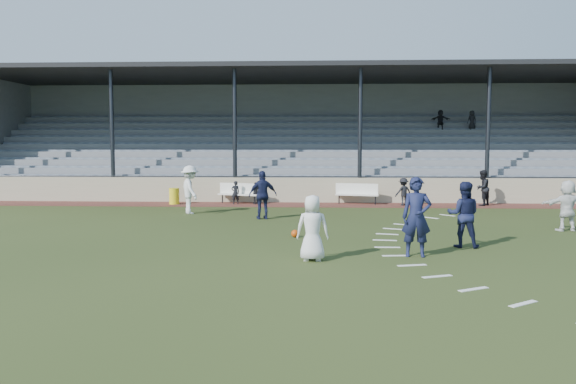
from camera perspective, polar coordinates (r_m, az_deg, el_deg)
The scene contains 19 objects.
ground at distance 15.59m, azimuth -0.44°, elevation -5.57°, with size 90.00×90.00×0.00m, color #2B3716.
cinder_track at distance 25.97m, azimuth 0.84°, elevation -1.30°, with size 34.00×2.00×0.02m, color #532821.
retaining_wall at distance 26.96m, azimuth 0.91°, elevation 0.19°, with size 34.00×0.18×1.20m, color #B6AB8C.
bench_left at distance 26.50m, azimuth -5.02°, elevation 0.06°, with size 2.02×1.08×0.95m.
bench_right at distance 26.41m, azimuth 7.01°, elevation 0.02°, with size 2.04×0.91×0.95m.
trash_bin at distance 26.64m, azimuth -11.48°, elevation -0.41°, with size 0.46×0.46×0.74m, color yellow.
football at distance 17.08m, azimuth 0.71°, elevation -4.24°, with size 0.23×0.23×0.23m, color #BE410B.
player_white_lead at distance 13.65m, azimuth 2.50°, elevation -3.66°, with size 0.79×0.51×1.61m, color white.
player_navy_lead at distance 14.46m, azimuth 12.92°, elevation -2.49°, with size 0.73×0.48×2.01m, color #161B3D.
player_navy_mid at distance 16.11m, azimuth 17.41°, elevation -2.19°, with size 0.88×0.69×1.81m, color #161B3D.
player_white_wing at distance 23.01m, azimuth -9.91°, elevation 0.24°, with size 1.26×0.73×1.96m, color white.
player_navy_wing at distance 21.09m, azimuth -2.57°, elevation -0.31°, with size 1.07×0.44×1.82m, color #161B3D.
player_white_back at distance 20.39m, azimuth 26.49°, elevation -1.23°, with size 1.54×0.49×1.66m, color white.
official at distance 26.95m, azimuth 19.14°, elevation 0.40°, with size 0.79×0.61×1.62m, color black.
sub_left_near at distance 26.24m, azimuth -5.36°, elevation -0.05°, with size 0.39×0.26×1.08m, color black.
sub_left_far at distance 26.21m, azimuth -3.27°, elevation -0.12°, with size 0.59×0.25×1.01m, color black.
sub_right at distance 26.09m, azimuth 11.65°, elevation 0.03°, with size 0.81×0.47×1.25m, color black.
grandstand at distance 31.58m, azimuth 1.20°, elevation 3.81°, with size 34.60×9.00×6.61m.
penalty_arc at distance 15.90m, azimuth 14.63°, elevation -5.50°, with size 3.89×14.63×0.01m.
Camera 1 is at (0.84, -15.30, 2.86)m, focal length 35.00 mm.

